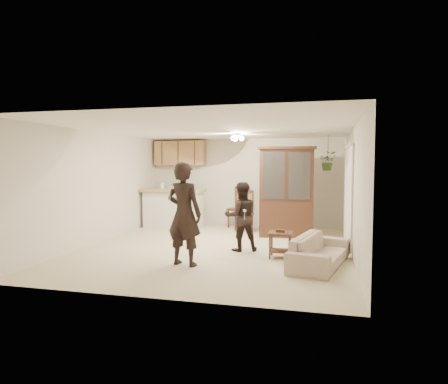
% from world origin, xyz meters
% --- Properties ---
extents(floor, '(6.50, 6.50, 0.00)m').
position_xyz_m(floor, '(0.00, 0.00, 0.00)').
color(floor, beige).
rests_on(floor, ground).
extents(ceiling, '(5.50, 6.50, 0.02)m').
position_xyz_m(ceiling, '(0.00, 0.00, 2.50)').
color(ceiling, white).
rests_on(ceiling, wall_back).
extents(wall_back, '(5.50, 0.02, 2.50)m').
position_xyz_m(wall_back, '(0.00, 3.25, 1.25)').
color(wall_back, silver).
rests_on(wall_back, ground).
extents(wall_front, '(5.50, 0.02, 2.50)m').
position_xyz_m(wall_front, '(0.00, -3.25, 1.25)').
color(wall_front, silver).
rests_on(wall_front, ground).
extents(wall_left, '(0.02, 6.50, 2.50)m').
position_xyz_m(wall_left, '(-2.75, 0.00, 1.25)').
color(wall_left, silver).
rests_on(wall_left, ground).
extents(wall_right, '(0.02, 6.50, 2.50)m').
position_xyz_m(wall_right, '(2.75, 0.00, 1.25)').
color(wall_right, silver).
rests_on(wall_right, ground).
extents(breakfast_bar, '(1.60, 0.55, 1.00)m').
position_xyz_m(breakfast_bar, '(-1.85, 2.35, 0.50)').
color(breakfast_bar, silver).
rests_on(breakfast_bar, floor).
extents(bar_top, '(1.75, 0.70, 0.08)m').
position_xyz_m(bar_top, '(-1.85, 2.35, 1.05)').
color(bar_top, tan).
rests_on(bar_top, breakfast_bar).
extents(upper_cabinets, '(1.50, 0.34, 0.70)m').
position_xyz_m(upper_cabinets, '(-1.90, 3.07, 2.10)').
color(upper_cabinets, brown).
rests_on(upper_cabinets, wall_back).
extents(vertical_blinds, '(0.06, 2.30, 2.10)m').
position_xyz_m(vertical_blinds, '(2.71, 0.90, 1.10)').
color(vertical_blinds, silver).
rests_on(vertical_blinds, wall_right).
extents(ceiling_fixture, '(0.36, 0.36, 0.20)m').
position_xyz_m(ceiling_fixture, '(0.20, 1.20, 2.40)').
color(ceiling_fixture, '#FCEBBD').
rests_on(ceiling_fixture, ceiling).
extents(hanging_plant, '(0.43, 0.37, 0.48)m').
position_xyz_m(hanging_plant, '(2.30, 2.40, 1.85)').
color(hanging_plant, '#335F26').
rests_on(hanging_plant, ceiling).
extents(plant_cord, '(0.01, 0.01, 0.65)m').
position_xyz_m(plant_cord, '(2.30, 2.40, 2.17)').
color(plant_cord, black).
rests_on(plant_cord, ceiling).
extents(sofa, '(1.13, 1.99, 0.73)m').
position_xyz_m(sofa, '(2.15, -0.97, 0.37)').
color(sofa, beige).
rests_on(sofa, floor).
extents(adult, '(0.74, 0.57, 1.80)m').
position_xyz_m(adult, '(-0.16, -1.50, 0.90)').
color(adult, black).
rests_on(adult, floor).
extents(child, '(0.81, 0.73, 1.35)m').
position_xyz_m(child, '(0.58, -0.10, 0.68)').
color(child, black).
rests_on(child, floor).
extents(china_hutch, '(1.45, 0.71, 2.20)m').
position_xyz_m(china_hutch, '(1.32, 1.76, 1.09)').
color(china_hutch, '#351D13').
rests_on(china_hutch, floor).
extents(side_table, '(0.45, 0.45, 0.55)m').
position_xyz_m(side_table, '(1.43, -0.53, 0.26)').
color(side_table, '#351D13').
rests_on(side_table, floor).
extents(chair_bar, '(0.48, 0.48, 0.93)m').
position_xyz_m(chair_bar, '(-2.47, 2.58, 0.26)').
color(chair_bar, '#351D13').
rests_on(chair_bar, floor).
extents(chair_hutch_left, '(0.63, 0.63, 1.15)m').
position_xyz_m(chair_hutch_left, '(-0.10, 2.89, 0.32)').
color(chair_hutch_left, '#351D13').
rests_on(chair_hutch_left, floor).
extents(chair_hutch_right, '(0.61, 0.61, 1.11)m').
position_xyz_m(chair_hutch_right, '(0.17, 2.25, 0.31)').
color(chair_hutch_right, '#351D13').
rests_on(chair_hutch_right, floor).
extents(controller_adult, '(0.08, 0.16, 0.05)m').
position_xyz_m(controller_adult, '(-0.25, -1.92, 1.39)').
color(controller_adult, white).
rests_on(controller_adult, adult).
extents(controller_child, '(0.08, 0.13, 0.04)m').
position_xyz_m(controller_child, '(0.71, -0.40, 0.87)').
color(controller_child, white).
rests_on(controller_child, child).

